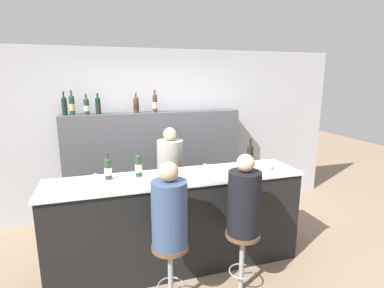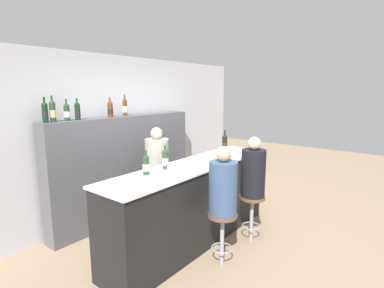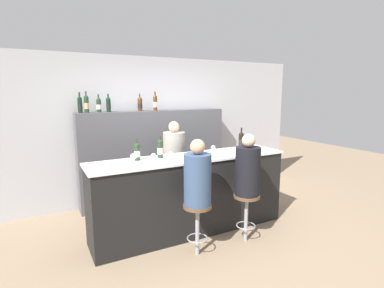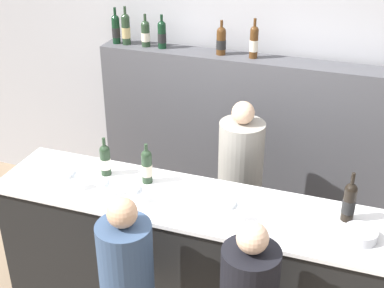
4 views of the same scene
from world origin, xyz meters
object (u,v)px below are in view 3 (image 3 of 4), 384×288
object	(u,v)px
metal_bowl	(253,148)
bar_stool_right	(246,205)
bar_stool_left	(197,216)
wine_bottle_backbar_2	(99,105)
wine_bottle_backbar_5	(155,103)
guest_seated_right	(248,169)
wine_glass_2	(171,154)
wine_bottle_counter_0	(137,151)
wine_glass_1	(154,156)
wine_bottle_backbar_3	(108,104)
wine_glass_3	(213,148)
guest_seated_left	(198,177)
wine_glass_0	(133,157)
wine_bottle_counter_2	(241,140)
wine_bottle_backbar_4	(140,104)
wine_bottle_backbar_0	(80,104)
wine_bottle_backbar_1	(86,104)
wine_bottle_counter_1	(160,149)
bartender	(174,171)

from	to	relation	value
metal_bowl	bar_stool_right	size ratio (longest dim) A/B	0.31
bar_stool_left	bar_stool_right	world-z (taller)	same
wine_bottle_backbar_2	wine_bottle_backbar_5	distance (m)	0.97
guest_seated_right	wine_glass_2	bearing A→B (deg)	151.38
wine_glass_2	guest_seated_right	world-z (taller)	guest_seated_right
wine_bottle_counter_0	wine_glass_2	distance (m)	0.45
wine_bottle_backbar_5	metal_bowl	xyz separation A→B (m)	(1.03, -1.44, -0.67)
wine_bottle_backbar_2	bar_stool_right	bearing A→B (deg)	-53.81
wine_glass_1	metal_bowl	distance (m)	1.65
wine_bottle_backbar_3	wine_bottle_backbar_5	size ratio (longest dim) A/B	0.89
wine_bottle_backbar_3	metal_bowl	distance (m)	2.42
wine_bottle_backbar_5	wine_glass_3	world-z (taller)	wine_bottle_backbar_5
wine_bottle_backbar_5	wine_glass_3	xyz separation A→B (m)	(0.26, -1.51, -0.58)
wine_glass_1	guest_seated_left	distance (m)	0.63
guest_seated_right	wine_glass_0	bearing A→B (deg)	160.77
wine_bottle_backbar_3	wine_bottle_backbar_5	bearing A→B (deg)	-0.00
wine_bottle_counter_0	bar_stool_left	bearing A→B (deg)	-55.85
wine_bottle_counter_2	wine_glass_1	xyz separation A→B (m)	(-1.56, -0.26, -0.04)
metal_bowl	guest_seated_left	bearing A→B (deg)	-156.54
wine_bottle_counter_2	wine_bottle_backbar_4	world-z (taller)	wine_bottle_backbar_4
wine_bottle_backbar_0	wine_glass_0	distance (m)	1.67
bar_stool_right	wine_bottle_counter_0	bearing A→B (deg)	149.46
wine_bottle_backbar_5	wine_bottle_counter_0	bearing A→B (deg)	-120.84
wine_bottle_backbar_1	wine_bottle_backbar_3	world-z (taller)	wine_bottle_backbar_1
wine_glass_2	guest_seated_right	bearing A→B (deg)	-28.62
wine_bottle_backbar_5	wine_glass_0	xyz separation A→B (m)	(-0.88, -1.51, -0.59)
wine_glass_2	bar_stool_left	world-z (taller)	wine_glass_2
bar_stool_left	guest_seated_right	world-z (taller)	guest_seated_right
wine_bottle_backbar_1	bar_stool_left	bearing A→B (deg)	-65.68
wine_bottle_backbar_1	wine_bottle_backbar_4	world-z (taller)	wine_bottle_backbar_1
guest_seated_left	guest_seated_right	world-z (taller)	guest_seated_right
wine_glass_3	wine_glass_2	bearing A→B (deg)	180.00
bar_stool_left	guest_seated_left	xyz separation A→B (m)	(0.00, 0.00, 0.49)
wine_glass_2	wine_glass_3	distance (m)	0.65
wine_bottle_counter_0	guest_seated_left	xyz separation A→B (m)	(0.50, -0.73, -0.23)
wine_bottle_counter_1	wine_bottle_backbar_2	xyz separation A→B (m)	(-0.54, 1.26, 0.55)
wine_bottle_backbar_3	bar_stool_left	world-z (taller)	wine_bottle_backbar_3
wine_bottle_counter_1	wine_bottle_backbar_2	size ratio (longest dim) A/B	1.04
wine_bottle_backbar_3	guest_seated_right	bearing A→B (deg)	-56.81
wine_bottle_counter_0	wine_bottle_backbar_2	world-z (taller)	wine_bottle_backbar_2
wine_glass_3	bar_stool_left	world-z (taller)	wine_glass_3
bar_stool_right	guest_seated_left	bearing A→B (deg)	180.00
wine_glass_0	metal_bowl	bearing A→B (deg)	2.35
wine_bottle_backbar_2	bartender	xyz separation A→B (m)	(1.05, -0.60, -1.08)
wine_bottle_counter_1	bar_stool_left	size ratio (longest dim) A/B	0.46
bar_stool_left	bartender	world-z (taller)	bartender
wine_bottle_counter_0	wine_bottle_backbar_5	world-z (taller)	wine_bottle_backbar_5
wine_bottle_backbar_0	wine_bottle_counter_2	bearing A→B (deg)	-29.92
wine_bottle_backbar_2	wine_bottle_backbar_0	bearing A→B (deg)	180.00
wine_bottle_backbar_2	bar_stool_left	xyz separation A→B (m)	(0.71, -1.99, -1.27)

